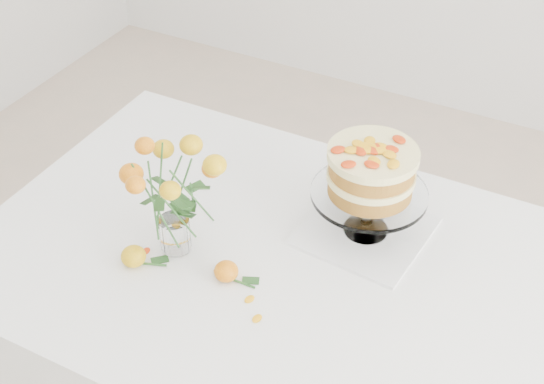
{
  "coord_description": "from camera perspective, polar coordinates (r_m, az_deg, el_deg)",
  "views": [
    {
      "loc": [
        0.53,
        -1.1,
        1.94
      ],
      "look_at": [
        -0.06,
        0.05,
        0.9
      ],
      "focal_mm": 50.0,
      "sensor_mm": 36.0,
      "label": 1
    }
  ],
  "objects": [
    {
      "name": "loose_rose_near",
      "position": [
        1.7,
        -10.37,
        -4.79
      ],
      "size": [
        0.1,
        0.06,
        0.05
      ],
      "rotation": [
        0.0,
        0.0,
        0.36
      ],
      "color": "yellow",
      "rests_on": "table"
    },
    {
      "name": "napkin",
      "position": [
        1.78,
        7.04,
        -2.95
      ],
      "size": [
        0.29,
        0.29,
        0.01
      ],
      "primitive_type": "cube",
      "rotation": [
        0.0,
        0.0,
        -0.08
      ],
      "color": "silver",
      "rests_on": "table"
    },
    {
      "name": "stray_petal_c",
      "position": [
        1.58,
        -1.13,
        -9.51
      ],
      "size": [
        0.03,
        0.02,
        0.0
      ],
      "primitive_type": "ellipsoid",
      "color": "#FDAB0F",
      "rests_on": "table"
    },
    {
      "name": "stray_petal_a",
      "position": [
        1.68,
        -4.05,
        -6.02
      ],
      "size": [
        0.03,
        0.02,
        0.0
      ],
      "primitive_type": "ellipsoid",
      "color": "#FDAB0F",
      "rests_on": "table"
    },
    {
      "name": "loose_rose_far",
      "position": [
        1.65,
        -3.45,
        -5.99
      ],
      "size": [
        0.1,
        0.05,
        0.05
      ],
      "rotation": [
        0.0,
        0.0,
        0.02
      ],
      "color": "#C85109",
      "rests_on": "table"
    },
    {
      "name": "stray_petal_e",
      "position": [
        1.74,
        -9.49,
        -4.43
      ],
      "size": [
        0.03,
        0.02,
        0.0
      ],
      "primitive_type": "ellipsoid",
      "color": "#FDAB0F",
      "rests_on": "table"
    },
    {
      "name": "stray_petal_d",
      "position": [
        1.77,
        -7.13,
        -3.49
      ],
      "size": [
        0.03,
        0.02,
        0.0
      ],
      "primitive_type": "ellipsoid",
      "color": "#FDAB0F",
      "rests_on": "table"
    },
    {
      "name": "table",
      "position": [
        1.76,
        1.15,
        -7.22
      ],
      "size": [
        1.43,
        0.93,
        0.76
      ],
      "color": "tan",
      "rests_on": "ground"
    },
    {
      "name": "cake_stand",
      "position": [
        1.68,
        7.47,
        1.21
      ],
      "size": [
        0.26,
        0.26,
        0.24
      ],
      "rotation": [
        0.0,
        0.0,
        -0.32
      ],
      "color": "white",
      "rests_on": "napkin"
    },
    {
      "name": "stray_petal_b",
      "position": [
        1.62,
        -1.71,
        -8.08
      ],
      "size": [
        0.03,
        0.02,
        0.0
      ],
      "primitive_type": "ellipsoid",
      "color": "#FDAB0F",
      "rests_on": "table"
    },
    {
      "name": "rose_vase",
      "position": [
        1.61,
        -7.77,
        1.06
      ],
      "size": [
        0.24,
        0.24,
        0.35
      ],
      "rotation": [
        0.0,
        0.0,
        -0.06
      ],
      "color": "white",
      "rests_on": "table"
    }
  ]
}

